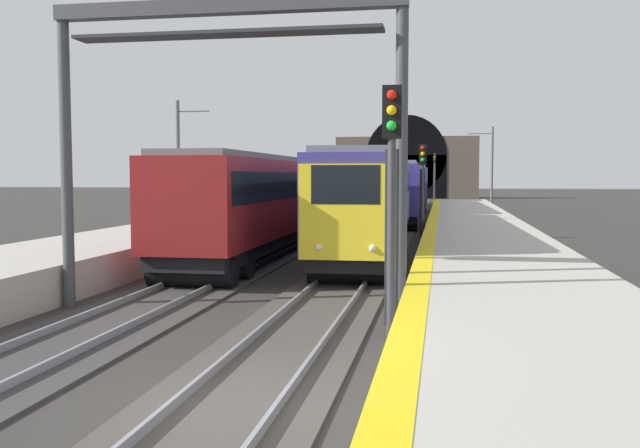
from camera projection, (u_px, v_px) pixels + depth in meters
ground_plane at (228, 412)px, 9.62m from camera, size 320.00×320.00×0.00m
platform_right at (565, 392)px, 8.82m from camera, size 112.00×4.57×1.04m
platform_right_edge_strip at (404, 345)px, 9.13m from camera, size 112.00×0.50×0.01m
track_main_line at (228, 409)px, 9.62m from camera, size 160.00×2.78×0.21m
train_main_approaching at (400, 188)px, 48.16m from camera, size 59.50×3.26×4.10m
train_adjacent_platform at (340, 188)px, 48.98m from camera, size 61.73×2.92×4.90m
railway_signal_near at (392, 186)px, 13.88m from camera, size 0.39×0.38×5.04m
railway_signal_mid at (422, 182)px, 34.87m from camera, size 0.39×0.38×4.81m
railway_signal_far at (434, 172)px, 84.51m from camera, size 0.39×0.38×5.94m
overhead_signal_gantry at (226, 79)px, 16.20m from camera, size 0.70×8.46×7.33m
tunnel_portal at (407, 167)px, 97.41m from camera, size 3.00×19.71×11.52m
catenary_mast_near at (491, 168)px, 61.15m from camera, size 0.22×2.25×7.49m
catenary_mast_far at (179, 166)px, 38.02m from camera, size 0.22×1.91×7.31m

